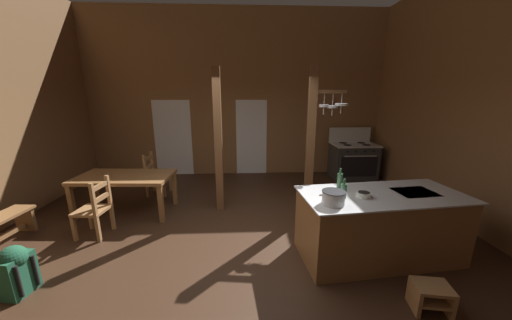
% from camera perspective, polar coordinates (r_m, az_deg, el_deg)
% --- Properties ---
extents(ground_plane, '(8.59, 8.17, 0.10)m').
position_cam_1_polar(ground_plane, '(4.17, -4.85, -18.79)').
color(ground_plane, '#382316').
extents(wall_back, '(8.59, 0.14, 4.33)m').
position_cam_1_polar(wall_back, '(7.24, -4.23, 13.89)').
color(wall_back, brown).
rests_on(wall_back, ground_plane).
extents(glazed_door_back_left, '(1.00, 0.01, 2.05)m').
position_cam_1_polar(glazed_door_back_left, '(7.51, -17.60, 4.53)').
color(glazed_door_back_left, white).
rests_on(glazed_door_back_left, ground_plane).
extents(glazed_panel_back_right, '(0.84, 0.01, 2.05)m').
position_cam_1_polar(glazed_panel_back_right, '(7.27, -0.99, 4.89)').
color(glazed_panel_back_right, white).
rests_on(glazed_panel_back_right, ground_plane).
extents(kitchen_island, '(2.24, 1.17, 0.93)m').
position_cam_1_polar(kitchen_island, '(4.06, 25.21, -12.80)').
color(kitchen_island, brown).
rests_on(kitchen_island, ground_plane).
extents(stove_range, '(1.14, 0.82, 1.32)m').
position_cam_1_polar(stove_range, '(7.42, 20.36, -0.10)').
color(stove_range, '#303030').
rests_on(stove_range, ground_plane).
extents(support_post_with_pot_rack, '(0.68, 0.25, 2.68)m').
position_cam_1_polar(support_post_with_pot_rack, '(4.74, 12.29, 4.49)').
color(support_post_with_pot_rack, brown).
rests_on(support_post_with_pot_rack, ground_plane).
extents(support_post_center, '(0.14, 0.14, 2.68)m').
position_cam_1_polar(support_post_center, '(4.93, -8.21, 3.91)').
color(support_post_center, brown).
rests_on(support_post_center, ground_plane).
extents(step_stool, '(0.40, 0.34, 0.30)m').
position_cam_1_polar(step_stool, '(3.58, 33.84, -23.32)').
color(step_stool, '#9E7044').
rests_on(step_stool, ground_plane).
extents(dining_table, '(1.75, 1.00, 0.74)m').
position_cam_1_polar(dining_table, '(5.48, -26.66, -3.89)').
color(dining_table, brown).
rests_on(dining_table, ground_plane).
extents(ladderback_chair_near_window, '(0.48, 0.48, 0.95)m').
position_cam_1_polar(ladderback_chair_near_window, '(4.90, -31.68, -9.09)').
color(ladderback_chair_near_window, '#9E7044').
rests_on(ladderback_chair_near_window, ground_plane).
extents(ladderback_chair_by_post, '(0.47, 0.47, 0.95)m').
position_cam_1_polar(ladderback_chair_by_post, '(6.26, -21.03, -3.06)').
color(ladderback_chair_by_post, '#9E7044').
rests_on(ladderback_chair_by_post, ground_plane).
extents(backpack, '(0.34, 0.35, 0.60)m').
position_cam_1_polar(backpack, '(4.16, -42.63, -17.10)').
color(backpack, '#1E5138').
rests_on(backpack, ground_plane).
extents(stockpot_on_counter, '(0.35, 0.28, 0.17)m').
position_cam_1_polar(stockpot_on_counter, '(3.29, 16.52, -7.87)').
color(stockpot_on_counter, silver).
rests_on(stockpot_on_counter, kitchen_island).
extents(mixing_bowl_on_counter, '(0.18, 0.18, 0.07)m').
position_cam_1_polar(mixing_bowl_on_counter, '(3.65, 22.45, -6.99)').
color(mixing_bowl_on_counter, silver).
rests_on(mixing_bowl_on_counter, kitchen_island).
extents(bottle_tall_on_counter, '(0.07, 0.07, 0.29)m').
position_cam_1_polar(bottle_tall_on_counter, '(3.82, 17.81, -4.30)').
color(bottle_tall_on_counter, '#2D5638').
rests_on(bottle_tall_on_counter, kitchen_island).
extents(bottle_short_on_counter, '(0.07, 0.07, 0.26)m').
position_cam_1_polar(bottle_short_on_counter, '(3.50, 18.57, -6.37)').
color(bottle_short_on_counter, '#2D5638').
rests_on(bottle_short_on_counter, kitchen_island).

